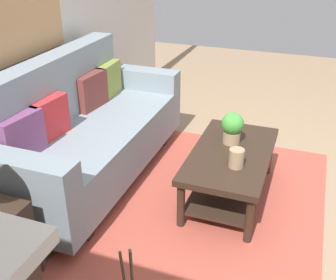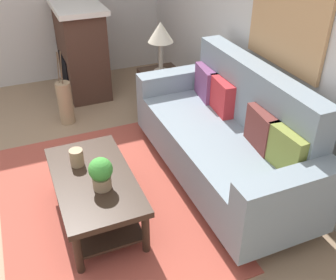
# 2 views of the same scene
# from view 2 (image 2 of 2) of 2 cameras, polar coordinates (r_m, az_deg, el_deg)

# --- Properties ---
(ground_plane) EXTENTS (9.71, 9.71, 0.00)m
(ground_plane) POSITION_cam_2_polar(r_m,az_deg,el_deg) (3.49, -17.34, -10.72)
(ground_plane) COLOR #9E7F60
(wall_back) EXTENTS (5.71, 0.10, 2.70)m
(wall_back) POSITION_cam_2_polar(r_m,az_deg,el_deg) (3.52, 16.86, 15.52)
(wall_back) COLOR silver
(wall_back) RESTS_ON ground_plane
(area_rug) EXTENTS (2.37, 1.72, 0.01)m
(area_rug) POSITION_cam_2_polar(r_m,az_deg,el_deg) (3.52, -9.28, -8.81)
(area_rug) COLOR #B24C3D
(area_rug) RESTS_ON ground_plane
(couch) EXTENTS (2.12, 0.84, 1.08)m
(couch) POSITION_cam_2_polar(r_m,az_deg,el_deg) (3.54, 8.43, 0.23)
(couch) COLOR gray
(couch) RESTS_ON ground_plane
(throw_pillow_plum) EXTENTS (0.37, 0.17, 0.32)m
(throw_pillow_plum) POSITION_cam_2_polar(r_m,az_deg,el_deg) (3.98, 5.60, 8.34)
(throw_pillow_plum) COLOR #7A4270
(throw_pillow_plum) RESTS_ON couch
(throw_pillow_crimson) EXTENTS (0.37, 0.15, 0.32)m
(throw_pillow_crimson) POSITION_cam_2_polar(r_m,az_deg,el_deg) (3.72, 7.93, 6.38)
(throw_pillow_crimson) COLOR red
(throw_pillow_crimson) RESTS_ON couch
(throw_pillow_maroon) EXTENTS (0.37, 0.16, 0.32)m
(throw_pillow_maroon) POSITION_cam_2_polar(r_m,az_deg,el_deg) (3.25, 13.58, 1.54)
(throw_pillow_maroon) COLOR brown
(throw_pillow_maroon) RESTS_ON couch
(throw_pillow_olive) EXTENTS (0.37, 0.14, 0.32)m
(throw_pillow_olive) POSITION_cam_2_polar(r_m,az_deg,el_deg) (3.04, 17.02, -1.43)
(throw_pillow_olive) COLOR olive
(throw_pillow_olive) RESTS_ON couch
(coffee_table) EXTENTS (1.10, 0.60, 0.43)m
(coffee_table) POSITION_cam_2_polar(r_m,az_deg,el_deg) (3.17, -10.68, -7.01)
(coffee_table) COLOR #332319
(coffee_table) RESTS_ON ground_plane
(tabletop_vase) EXTENTS (0.11, 0.11, 0.14)m
(tabletop_vase) POSITION_cam_2_polar(r_m,az_deg,el_deg) (3.22, -13.23, -2.52)
(tabletop_vase) COLOR tan
(tabletop_vase) RESTS_ON coffee_table
(potted_plant_tabletop) EXTENTS (0.18, 0.18, 0.26)m
(potted_plant_tabletop) POSITION_cam_2_polar(r_m,az_deg,el_deg) (2.90, -9.79, -4.73)
(potted_plant_tabletop) COLOR tan
(potted_plant_tabletop) RESTS_ON coffee_table
(side_table) EXTENTS (0.44, 0.44, 0.56)m
(side_table) POSITION_cam_2_polar(r_m,az_deg,el_deg) (4.65, -1.00, 6.80)
(side_table) COLOR #332319
(side_table) RESTS_ON ground_plane
(table_lamp) EXTENTS (0.28, 0.28, 0.57)m
(table_lamp) POSITION_cam_2_polar(r_m,az_deg,el_deg) (4.38, -1.09, 15.23)
(table_lamp) COLOR gray
(table_lamp) RESTS_ON side_table
(fireplace) EXTENTS (1.02, 0.58, 1.16)m
(fireplace) POSITION_cam_2_polar(r_m,az_deg,el_deg) (5.27, -12.59, 12.89)
(fireplace) COLOR #472D23
(fireplace) RESTS_ON ground_plane
(floor_vase) EXTENTS (0.17, 0.17, 0.50)m
(floor_vase) POSITION_cam_2_polar(r_m,az_deg,el_deg) (4.65, -14.79, 5.26)
(floor_vase) COLOR tan
(floor_vase) RESTS_ON ground_plane
(floor_vase_branch_a) EXTENTS (0.03, 0.02, 0.36)m
(floor_vase_branch_a) POSITION_cam_2_polar(r_m,az_deg,el_deg) (4.45, -15.52, 10.07)
(floor_vase_branch_a) COLOR brown
(floor_vase_branch_a) RESTS_ON floor_vase
(floor_vase_branch_b) EXTENTS (0.01, 0.04, 0.36)m
(floor_vase_branch_b) POSITION_cam_2_polar(r_m,az_deg,el_deg) (4.48, -15.37, 10.24)
(floor_vase_branch_b) COLOR brown
(floor_vase_branch_b) RESTS_ON floor_vase
(floor_vase_branch_c) EXTENTS (0.04, 0.03, 0.36)m
(floor_vase_branch_c) POSITION_cam_2_polar(r_m,az_deg,el_deg) (4.48, -15.81, 10.15)
(floor_vase_branch_c) COLOR brown
(floor_vase_branch_c) RESTS_ON floor_vase
(framed_painting) EXTENTS (0.94, 0.03, 0.77)m
(framed_painting) POSITION_cam_2_polar(r_m,az_deg,el_deg) (3.39, 17.00, 16.42)
(framed_painting) COLOR tan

